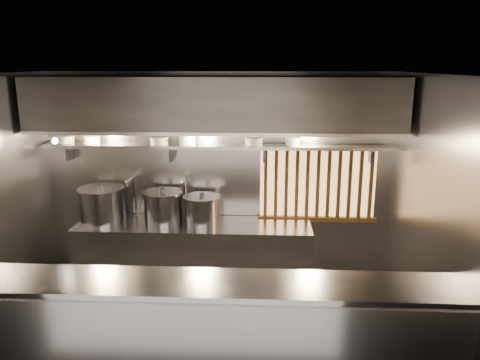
# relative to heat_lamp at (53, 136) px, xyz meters

# --- Properties ---
(floor) EXTENTS (4.50, 4.50, 0.00)m
(floor) POSITION_rel_heat_lamp_xyz_m (1.90, -0.85, -2.07)
(floor) COLOR black
(floor) RESTS_ON ground
(ceiling) EXTENTS (4.50, 4.50, 0.00)m
(ceiling) POSITION_rel_heat_lamp_xyz_m (1.90, -0.85, 0.73)
(ceiling) COLOR black
(ceiling) RESTS_ON wall_back
(wall_back) EXTENTS (4.50, 0.00, 4.50)m
(wall_back) POSITION_rel_heat_lamp_xyz_m (1.90, 0.65, -0.67)
(wall_back) COLOR gray
(wall_back) RESTS_ON floor
(wall_right) EXTENTS (0.00, 3.00, 3.00)m
(wall_right) POSITION_rel_heat_lamp_xyz_m (4.15, -0.85, -0.67)
(wall_right) COLOR gray
(wall_right) RESTS_ON floor
(serving_counter) EXTENTS (4.50, 0.56, 1.13)m
(serving_counter) POSITION_rel_heat_lamp_xyz_m (1.90, -1.81, -1.50)
(serving_counter) COLOR #949499
(serving_counter) RESTS_ON floor
(cooking_bench) EXTENTS (3.00, 0.70, 0.90)m
(cooking_bench) POSITION_rel_heat_lamp_xyz_m (1.60, 0.28, -1.62)
(cooking_bench) COLOR #949499
(cooking_bench) RESTS_ON floor
(bowl_shelf) EXTENTS (4.40, 0.34, 0.04)m
(bowl_shelf) POSITION_rel_heat_lamp_xyz_m (1.90, 0.47, -0.19)
(bowl_shelf) COLOR #949499
(bowl_shelf) RESTS_ON wall_back
(exhaust_hood) EXTENTS (4.40, 0.81, 0.65)m
(exhaust_hood) POSITION_rel_heat_lamp_xyz_m (1.90, 0.25, 0.36)
(exhaust_hood) COLOR #2D2D30
(exhaust_hood) RESTS_ON ceiling
(wood_screen) EXTENTS (1.56, 0.09, 1.04)m
(wood_screen) POSITION_rel_heat_lamp_xyz_m (3.20, 0.60, -0.69)
(wood_screen) COLOR #F1B06C
(wood_screen) RESTS_ON wall_back
(faucet_left) EXTENTS (0.04, 0.30, 0.50)m
(faucet_left) POSITION_rel_heat_lamp_xyz_m (0.75, 0.52, -0.76)
(faucet_left) COLOR silver
(faucet_left) RESTS_ON wall_back
(faucet_right) EXTENTS (0.04, 0.30, 0.50)m
(faucet_right) POSITION_rel_heat_lamp_xyz_m (1.45, 0.52, -0.76)
(faucet_right) COLOR silver
(faucet_right) RESTS_ON wall_back
(heat_lamp) EXTENTS (0.25, 0.35, 0.20)m
(heat_lamp) POSITION_rel_heat_lamp_xyz_m (0.00, 0.00, 0.00)
(heat_lamp) COLOR #949499
(heat_lamp) RESTS_ON exhaust_hood
(pendant_bulb) EXTENTS (0.09, 0.09, 0.19)m
(pendant_bulb) POSITION_rel_heat_lamp_xyz_m (1.80, 0.35, -0.11)
(pendant_bulb) COLOR #2D2D30
(pendant_bulb) RESTS_ON exhaust_hood
(stock_pot_left) EXTENTS (0.62, 0.62, 0.45)m
(stock_pot_left) POSITION_rel_heat_lamp_xyz_m (1.21, 0.33, -0.96)
(stock_pot_left) COLOR #949499
(stock_pot_left) RESTS_ON cooking_bench
(stock_pot_mid) EXTENTS (0.70, 0.70, 0.50)m
(stock_pot_mid) POSITION_rel_heat_lamp_xyz_m (0.42, 0.31, -0.94)
(stock_pot_mid) COLOR #949499
(stock_pot_mid) RESTS_ON cooking_bench
(stock_pot_right) EXTENTS (0.57, 0.57, 0.40)m
(stock_pot_right) POSITION_rel_heat_lamp_xyz_m (1.71, 0.31, -0.98)
(stock_pot_right) COLOR #949499
(stock_pot_right) RESTS_ON cooking_bench
(bowl_stack_0) EXTENTS (0.22, 0.22, 0.09)m
(bowl_stack_0) POSITION_rel_heat_lamp_xyz_m (-0.05, 0.47, -0.12)
(bowl_stack_0) COLOR white
(bowl_stack_0) RESTS_ON bowl_shelf
(bowl_stack_1) EXTENTS (0.22, 0.22, 0.09)m
(bowl_stack_1) POSITION_rel_heat_lamp_xyz_m (0.28, 0.47, -0.12)
(bowl_stack_1) COLOR white
(bowl_stack_1) RESTS_ON bowl_shelf
(bowl_stack_2) EXTENTS (0.24, 0.24, 0.09)m
(bowl_stack_2) POSITION_rel_heat_lamp_xyz_m (1.16, 0.47, -0.12)
(bowl_stack_2) COLOR white
(bowl_stack_2) RESTS_ON bowl_shelf
(bowl_stack_3) EXTENTS (0.24, 0.24, 0.17)m
(bowl_stack_3) POSITION_rel_heat_lamp_xyz_m (1.51, 0.47, -0.08)
(bowl_stack_3) COLOR white
(bowl_stack_3) RESTS_ON bowl_shelf
(bowl_stack_4) EXTENTS (0.23, 0.23, 0.09)m
(bowl_stack_4) POSITION_rel_heat_lamp_xyz_m (2.36, 0.47, -0.12)
(bowl_stack_4) COLOR white
(bowl_stack_4) RESTS_ON bowl_shelf
(bowl_stack_5) EXTENTS (0.20, 0.20, 0.09)m
(bowl_stack_5) POSITION_rel_heat_lamp_xyz_m (2.85, 0.47, -0.12)
(bowl_stack_5) COLOR white
(bowl_stack_5) RESTS_ON bowl_shelf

